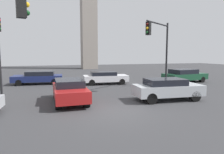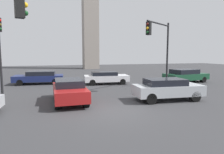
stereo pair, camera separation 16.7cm
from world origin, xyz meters
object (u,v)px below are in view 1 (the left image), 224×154
at_px(car_3, 69,90).
at_px(car_5, 167,88).
at_px(traffic_light_1, 159,41).
at_px(car_4, 184,75).
at_px(car_1, 38,77).
at_px(car_0, 105,77).

bearing_deg(car_3, car_5, 77.00).
height_order(traffic_light_1, car_4, traffic_light_1).
bearing_deg(traffic_light_1, car_1, -66.83).
bearing_deg(car_4, car_5, -140.44).
xyz_separation_m(car_0, car_3, (-4.20, -6.73, 0.09)).
distance_m(traffic_light_1, car_1, 12.29).
bearing_deg(car_4, car_0, 164.98).
relative_size(car_0, car_3, 1.02).
bearing_deg(traffic_light_1, car_5, 33.94).
bearing_deg(car_1, car_4, 171.84).
distance_m(car_4, car_5, 9.48).
distance_m(car_0, car_3, 7.93).
bearing_deg(car_5, car_1, 134.18).
relative_size(car_3, car_5, 0.98).
height_order(car_1, car_3, car_3).
bearing_deg(car_3, car_4, 112.79).
height_order(traffic_light_1, car_3, traffic_light_1).
xyz_separation_m(traffic_light_1, car_0, (-3.50, 4.30, -3.45)).
distance_m(traffic_light_1, car_3, 8.75).
height_order(car_3, car_5, car_3).
bearing_deg(car_1, car_5, 133.94).
bearing_deg(car_1, car_3, 108.59).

